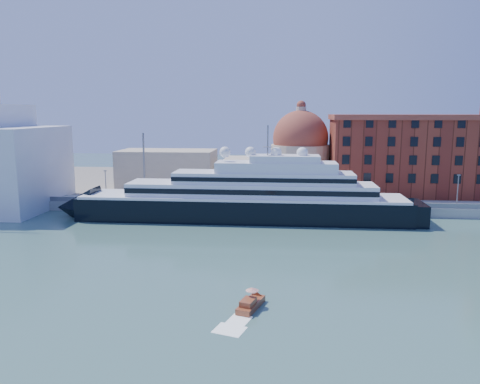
# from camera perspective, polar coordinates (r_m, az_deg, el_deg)

# --- Properties ---
(ground) EXTENTS (400.00, 400.00, 0.00)m
(ground) POSITION_cam_1_polar(r_m,az_deg,el_deg) (92.98, -5.41, -6.50)
(ground) COLOR #39625A
(ground) RESTS_ON ground
(quay) EXTENTS (180.00, 10.00, 2.50)m
(quay) POSITION_cam_1_polar(r_m,az_deg,el_deg) (125.30, -2.52, -1.64)
(quay) COLOR gray
(quay) RESTS_ON ground
(land) EXTENTS (260.00, 72.00, 2.00)m
(land) POSITION_cam_1_polar(r_m,az_deg,el_deg) (165.44, -0.57, 1.05)
(land) COLOR slate
(land) RESTS_ON ground
(quay_fence) EXTENTS (180.00, 0.10, 1.20)m
(quay_fence) POSITION_cam_1_polar(r_m,az_deg,el_deg) (120.57, -2.82, -1.20)
(quay_fence) COLOR slate
(quay_fence) RESTS_ON quay
(superyacht) EXTENTS (89.47, 12.40, 26.74)m
(superyacht) POSITION_cam_1_polar(r_m,az_deg,el_deg) (113.37, -0.99, -1.11)
(superyacht) COLOR black
(superyacht) RESTS_ON ground
(water_taxi) EXTENTS (3.70, 6.30, 2.84)m
(water_taxi) POSITION_cam_1_polar(r_m,az_deg,el_deg) (64.08, 1.27, -13.45)
(water_taxi) COLOR maroon
(water_taxi) RESTS_ON ground
(warehouse) EXTENTS (43.00, 19.00, 23.25)m
(warehouse) POSITION_cam_1_polar(r_m,az_deg,el_deg) (144.48, 19.44, 4.35)
(warehouse) COLOR maroon
(warehouse) RESTS_ON land
(church) EXTENTS (66.00, 18.00, 25.50)m
(church) POSITION_cam_1_polar(r_m,az_deg,el_deg) (146.54, 1.21, 3.84)
(church) COLOR beige
(church) RESTS_ON land
(lamp_posts) EXTENTS (120.80, 2.40, 18.00)m
(lamp_posts) POSITION_cam_1_polar(r_m,az_deg,el_deg) (124.59, -8.44, 2.20)
(lamp_posts) COLOR slate
(lamp_posts) RESTS_ON quay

